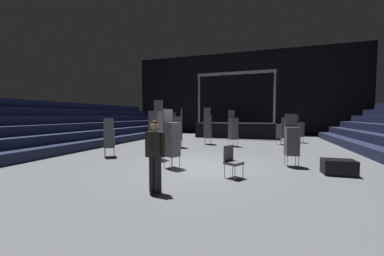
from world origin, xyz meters
name	(u,v)px	position (x,y,z in m)	size (l,w,h in m)	color
ground_plane	(198,167)	(0.00, 0.00, -0.05)	(22.00, 30.00, 0.10)	#515459
arena_end_wall	(241,93)	(0.00, 15.00, 4.00)	(22.00, 0.30, 8.00)	black
bleacher_bank_left	(42,125)	(-8.75, 1.00, 1.35)	(4.50, 24.00, 2.70)	#191E38
stage_riser	(236,129)	(0.00, 11.36, 0.68)	(6.41, 2.68, 5.24)	black
man_with_tie	(155,152)	(-0.18, -2.94, 0.97)	(0.57, 0.29, 1.72)	black
chair_stack_front_left	(172,126)	(-4.64, 8.45, 1.03)	(0.53, 0.53, 2.05)	#B2B5BA
chair_stack_front_right	(208,126)	(-1.16, 6.13, 1.15)	(0.46, 0.46, 2.31)	#B2B5BA
chair_stack_mid_left	(281,131)	(3.28, 7.36, 0.86)	(0.62, 0.62, 1.71)	#B2B5BA
chair_stack_mid_right	(156,130)	(-2.02, 0.71, 1.24)	(0.48, 0.48, 2.48)	#B2B5BA
chair_stack_mid_centre	(178,128)	(-2.39, 4.17, 1.11)	(0.54, 0.54, 2.22)	#B2B5BA
chair_stack_rear_left	(233,128)	(0.50, 5.63, 1.07)	(0.62, 0.62, 2.14)	#B2B5BA
chair_stack_rear_right	(172,139)	(-0.78, -0.54, 1.03)	(0.58, 0.58, 2.05)	#B2B5BA
chair_stack_rear_centre	(300,129)	(4.51, 8.74, 0.90)	(0.60, 0.60, 1.79)	#B2B5BA
chair_stack_aisle_left	(109,137)	(-4.24, 0.56, 0.86)	(0.61, 0.61, 1.71)	#B2B5BA
chair_stack_aisle_right	(292,140)	(3.21, 0.99, 0.94)	(0.50, 0.50, 1.88)	#B2B5BA
equipment_road_case	(339,167)	(4.48, 0.23, 0.23)	(0.90, 0.60, 0.47)	black
loose_chair_near_man	(232,159)	(1.38, -1.11, 0.53)	(0.60, 0.60, 0.95)	#B2B5BA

